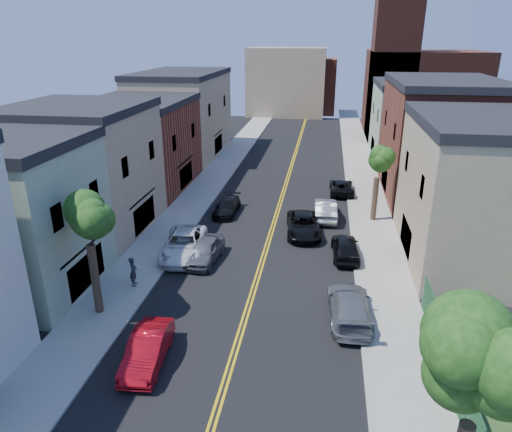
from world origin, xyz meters
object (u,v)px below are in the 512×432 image
at_px(grey_car_left, 205,251).
at_px(pedestrian_left, 133,271).
at_px(white_pickup, 184,244).
at_px(silver_car_right, 325,209).
at_px(red_sedan, 147,349).
at_px(black_car_right, 346,247).
at_px(black_car_left, 227,207).
at_px(black_suv_lane, 303,225).
at_px(dark_car_right_far, 342,187).
at_px(grey_car_right, 350,306).

xyz_separation_m(grey_car_left, pedestrian_left, (-3.33, -4.00, 0.30)).
bearing_deg(grey_car_left, pedestrian_left, -124.59).
height_order(white_pickup, silver_car_right, white_pickup).
bearing_deg(red_sedan, black_car_right, 48.70).
distance_m(black_car_left, black_car_right, 11.88).
xyz_separation_m(red_sedan, black_suv_lane, (6.24, 16.01, 0.01)).
xyz_separation_m(white_pickup, grey_car_left, (1.63, -0.66, -0.06)).
relative_size(black_car_right, silver_car_right, 0.90).
bearing_deg(pedestrian_left, red_sedan, -166.27).
height_order(red_sedan, black_car_right, black_car_right).
xyz_separation_m(black_car_left, black_car_right, (9.69, -6.88, 0.11)).
xyz_separation_m(red_sedan, silver_car_right, (7.84, 19.55, 0.07)).
height_order(black_car_left, dark_car_right_far, dark_car_right_far).
bearing_deg(grey_car_right, red_sedan, 25.58).
relative_size(black_car_left, black_suv_lane, 0.82).
bearing_deg(white_pickup, black_car_left, 74.19).
height_order(white_pickup, black_suv_lane, white_pickup).
height_order(white_pickup, black_car_left, white_pickup).
xyz_separation_m(white_pickup, black_car_right, (10.93, 1.35, -0.07)).
bearing_deg(grey_car_right, black_car_right, -92.75).
bearing_deg(grey_car_left, red_sedan, -84.82).
height_order(dark_car_right_far, pedestrian_left, pedestrian_left).
distance_m(red_sedan, black_car_left, 19.38).
xyz_separation_m(white_pickup, silver_car_right, (9.47, 8.40, -0.01)).
relative_size(white_pickup, grey_car_left, 1.32).
relative_size(black_car_left, silver_car_right, 0.90).
distance_m(black_car_left, black_suv_lane, 7.44).
relative_size(black_car_right, black_suv_lane, 0.82).
bearing_deg(dark_car_right_far, black_suv_lane, 72.29).
relative_size(white_pickup, black_car_right, 1.34).
relative_size(black_car_left, grey_car_right, 0.82).
relative_size(black_car_right, pedestrian_left, 2.43).
xyz_separation_m(grey_car_left, dark_car_right_far, (9.30, 15.83, -0.10)).
xyz_separation_m(black_car_right, silver_car_right, (-1.46, 7.05, 0.05)).
relative_size(red_sedan, black_suv_lane, 0.83).
distance_m(dark_car_right_far, black_suv_lane, 10.75).
height_order(black_car_right, dark_car_right_far, black_car_right).
relative_size(red_sedan, pedestrian_left, 2.45).
distance_m(grey_car_right, silver_car_right, 14.61).
xyz_separation_m(black_car_right, dark_car_right_far, (0.00, 13.82, -0.09)).
distance_m(grey_car_right, black_car_right, 7.48).
distance_m(silver_car_right, dark_car_right_far, 6.92).
distance_m(black_car_left, pedestrian_left, 13.23).
xyz_separation_m(red_sedan, pedestrian_left, (-3.33, 6.48, 0.32)).
bearing_deg(pedestrian_left, grey_car_left, -53.20).
bearing_deg(white_pickup, dark_car_right_far, 47.00).
relative_size(dark_car_right_far, black_suv_lane, 0.88).
distance_m(black_car_left, grey_car_right, 17.33).
relative_size(silver_car_right, black_suv_lane, 0.91).
bearing_deg(black_car_left, pedestrian_left, -101.30).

